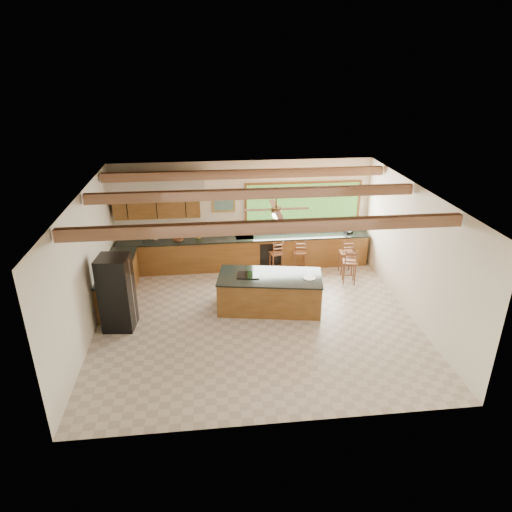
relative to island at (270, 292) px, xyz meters
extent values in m
plane|color=beige|center=(-0.39, -0.53, -0.42)|extent=(7.20, 7.20, 0.00)
cube|color=white|center=(-0.39, 2.72, 1.08)|extent=(7.20, 0.04, 3.00)
cube|color=white|center=(-0.39, -3.78, 1.08)|extent=(7.20, 0.04, 3.00)
cube|color=white|center=(-3.99, -0.53, 1.08)|extent=(0.04, 6.50, 3.00)
cube|color=white|center=(3.21, -0.53, 1.08)|extent=(0.04, 6.50, 3.00)
cube|color=tan|center=(-0.39, -0.53, 2.58)|extent=(7.20, 6.50, 0.04)
cube|color=#986B4C|center=(-0.39, -2.13, 2.44)|extent=(7.10, 0.15, 0.22)
cube|color=#986B4C|center=(-0.39, -0.03, 2.44)|extent=(7.10, 0.15, 0.22)
cube|color=#986B4C|center=(-0.39, 1.77, 2.44)|extent=(7.10, 0.15, 0.22)
cube|color=brown|center=(-2.74, 2.53, 1.48)|extent=(2.30, 0.35, 0.70)
cube|color=beige|center=(-2.74, 2.46, 2.08)|extent=(2.60, 0.50, 0.48)
cylinder|color=#FFEABF|center=(-3.44, 2.46, 1.85)|extent=(0.10, 0.10, 0.01)
cylinder|color=#FFEABF|center=(-2.04, 2.46, 1.85)|extent=(0.10, 0.10, 0.01)
cube|color=#67A53A|center=(1.31, 2.69, 1.25)|extent=(3.20, 0.04, 1.30)
cube|color=gold|center=(-0.94, 2.69, 1.43)|extent=(0.64, 0.03, 0.54)
cube|color=#3E7152|center=(-0.94, 2.67, 1.43)|extent=(0.54, 0.01, 0.44)
cube|color=brown|center=(-0.39, 2.38, 0.02)|extent=(7.00, 0.65, 0.88)
cube|color=black|center=(-0.39, 2.38, 0.48)|extent=(7.04, 0.69, 0.04)
cube|color=brown|center=(-3.65, 0.82, 0.02)|extent=(0.65, 2.35, 0.88)
cube|color=black|center=(-3.65, 0.82, 0.48)|extent=(0.69, 2.39, 0.04)
cube|color=black|center=(0.31, 2.05, 0.00)|extent=(0.60, 0.02, 0.78)
cube|color=silver|center=(-0.39, 2.38, 0.48)|extent=(0.50, 0.38, 0.03)
cylinder|color=silver|center=(-0.39, 2.58, 0.65)|extent=(0.03, 0.03, 0.30)
cylinder|color=silver|center=(-0.39, 2.48, 0.78)|extent=(0.03, 0.20, 0.03)
cylinder|color=silver|center=(-2.86, 2.45, 0.63)|extent=(0.11, 0.11, 0.27)
cylinder|color=#1A3917|center=(-3.19, 2.50, 0.60)|extent=(0.06, 0.06, 0.21)
cylinder|color=#1A3917|center=(-2.97, 2.42, 0.59)|extent=(0.05, 0.05, 0.19)
cube|color=black|center=(2.59, 2.33, 0.55)|extent=(0.28, 0.25, 0.10)
cube|color=brown|center=(0.00, 0.00, -0.02)|extent=(2.54, 1.50, 0.81)
cube|color=black|center=(0.00, 0.00, 0.40)|extent=(2.59, 1.54, 0.04)
cube|color=black|center=(-0.50, 0.09, 0.43)|extent=(0.60, 0.51, 0.02)
cylinder|color=silver|center=(0.90, -0.21, 0.43)|extent=(0.29, 0.29, 0.01)
cube|color=black|center=(-3.44, -0.46, 0.43)|extent=(0.73, 0.71, 1.70)
cube|color=silver|center=(-3.10, -0.46, 0.43)|extent=(0.02, 0.05, 1.56)
cube|color=brown|center=(1.11, 1.92, 0.16)|extent=(0.38, 0.38, 0.04)
cylinder|color=brown|center=(0.97, 1.78, -0.14)|extent=(0.03, 0.03, 0.57)
cylinder|color=brown|center=(1.25, 1.78, -0.14)|extent=(0.03, 0.03, 0.57)
cylinder|color=brown|center=(0.97, 2.06, -0.14)|extent=(0.03, 0.03, 0.57)
cylinder|color=brown|center=(1.25, 2.06, -0.14)|extent=(0.03, 0.03, 0.57)
cube|color=brown|center=(0.46, 1.92, 0.16)|extent=(0.40, 0.40, 0.04)
cylinder|color=brown|center=(0.32, 1.78, -0.14)|extent=(0.03, 0.03, 0.57)
cylinder|color=brown|center=(0.59, 1.78, -0.14)|extent=(0.03, 0.03, 0.57)
cylinder|color=brown|center=(0.32, 2.06, -0.14)|extent=(0.03, 0.03, 0.57)
cylinder|color=brown|center=(0.59, 2.06, -0.14)|extent=(0.03, 0.03, 0.57)
cube|color=brown|center=(2.37, 1.67, 0.20)|extent=(0.38, 0.38, 0.04)
cylinder|color=brown|center=(2.22, 1.53, -0.12)|extent=(0.03, 0.03, 0.60)
cylinder|color=brown|center=(2.52, 1.53, -0.12)|extent=(0.03, 0.03, 0.60)
cylinder|color=brown|center=(2.22, 1.82, -0.12)|extent=(0.03, 0.03, 0.60)
cylinder|color=brown|center=(2.52, 1.82, -0.12)|extent=(0.03, 0.03, 0.60)
cube|color=brown|center=(2.28, 1.07, 0.19)|extent=(0.43, 0.43, 0.04)
cylinder|color=brown|center=(2.14, 0.93, -0.13)|extent=(0.03, 0.03, 0.59)
cylinder|color=brown|center=(2.43, 0.93, -0.13)|extent=(0.03, 0.03, 0.59)
cylinder|color=brown|center=(2.14, 1.21, -0.13)|extent=(0.03, 0.03, 0.59)
cylinder|color=brown|center=(2.43, 1.21, -0.13)|extent=(0.03, 0.03, 0.59)
camera|label=1|loc=(-1.40, -9.50, 5.16)|focal=32.00mm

